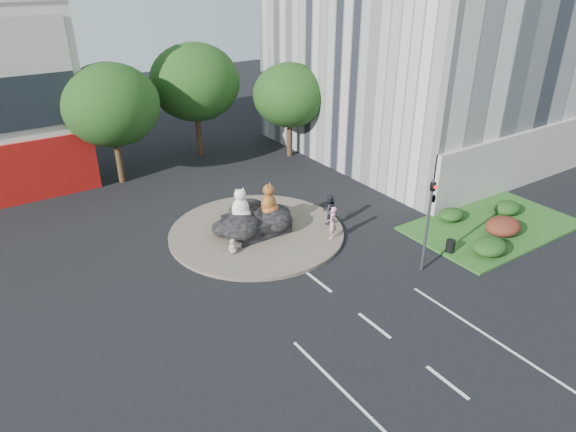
% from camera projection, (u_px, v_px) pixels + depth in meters
% --- Properties ---
extents(ground, '(120.00, 120.00, 0.00)m').
position_uv_depth(ground, '(374.00, 326.00, 22.12)').
color(ground, black).
rests_on(ground, ground).
extents(roundabout_island, '(10.00, 10.00, 0.20)m').
position_uv_depth(roundabout_island, '(257.00, 232.00, 29.52)').
color(roundabout_island, brown).
rests_on(roundabout_island, ground).
extents(rock_plinth, '(3.20, 2.60, 0.90)m').
position_uv_depth(rock_plinth, '(256.00, 224.00, 29.27)').
color(rock_plinth, black).
rests_on(rock_plinth, roundabout_island).
extents(grass_verge, '(10.00, 6.00, 0.12)m').
position_uv_depth(grass_verge, '(492.00, 226.00, 30.28)').
color(grass_verge, '#20511B').
rests_on(grass_verge, ground).
extents(tree_left, '(6.46, 6.46, 8.27)m').
position_uv_depth(tree_left, '(112.00, 108.00, 34.25)').
color(tree_left, '#382314').
rests_on(tree_left, ground).
extents(tree_mid, '(6.84, 6.84, 8.76)m').
position_uv_depth(tree_mid, '(196.00, 86.00, 39.07)').
color(tree_mid, '#382314').
rests_on(tree_mid, ground).
extents(tree_right, '(5.70, 5.70, 7.30)m').
position_uv_depth(tree_right, '(290.00, 98.00, 39.49)').
color(tree_right, '#382314').
rests_on(tree_right, ground).
extents(hedge_near_green, '(2.00, 1.60, 0.90)m').
position_uv_depth(hedge_near_green, '(490.00, 247.00, 27.07)').
color(hedge_near_green, '#143611').
rests_on(hedge_near_green, grass_verge).
extents(hedge_red, '(2.20, 1.76, 0.99)m').
position_uv_depth(hedge_red, '(503.00, 226.00, 29.04)').
color(hedge_red, '#461512').
rests_on(hedge_red, grass_verge).
extents(hedge_mid_green, '(1.80, 1.44, 0.81)m').
position_uv_depth(hedge_mid_green, '(507.00, 208.00, 31.43)').
color(hedge_mid_green, '#143611').
rests_on(hedge_mid_green, grass_verge).
extents(hedge_back_green, '(1.60, 1.28, 0.72)m').
position_uv_depth(hedge_back_green, '(452.00, 215.00, 30.69)').
color(hedge_back_green, '#143611').
rests_on(hedge_back_green, grass_verge).
extents(traffic_light, '(0.44, 1.24, 5.00)m').
position_uv_depth(traffic_light, '(431.00, 205.00, 24.52)').
color(traffic_light, '#595B60').
rests_on(traffic_light, ground).
extents(street_lamp, '(2.34, 0.22, 8.06)m').
position_uv_depth(street_lamp, '(445.00, 129.00, 32.40)').
color(street_lamp, '#595B60').
rests_on(street_lamp, ground).
extents(cat_white, '(1.33, 1.21, 1.91)m').
position_uv_depth(cat_white, '(240.00, 204.00, 28.37)').
color(cat_white, white).
rests_on(cat_white, rock_plinth).
extents(cat_tabby, '(1.50, 1.46, 1.90)m').
position_uv_depth(cat_tabby, '(269.00, 199.00, 28.97)').
color(cat_tabby, '#BF6227').
rests_on(cat_tabby, rock_plinth).
extents(kitten_calico, '(0.60, 0.56, 0.84)m').
position_uv_depth(kitten_calico, '(233.00, 245.00, 27.09)').
color(kitten_calico, silver).
rests_on(kitten_calico, roundabout_island).
extents(kitten_white, '(0.63, 0.59, 0.83)m').
position_uv_depth(kitten_white, '(282.00, 220.00, 29.71)').
color(kitten_white, white).
rests_on(kitten_white, roundabout_island).
extents(pedestrian_pink, '(0.82, 0.79, 1.89)m').
position_uv_depth(pedestrian_pink, '(332.00, 223.00, 28.31)').
color(pedestrian_pink, pink).
rests_on(pedestrian_pink, roundabout_island).
extents(pedestrian_dark, '(0.94, 0.77, 1.81)m').
position_uv_depth(pedestrian_dark, '(329.00, 210.00, 29.88)').
color(pedestrian_dark, '#22212A').
rests_on(pedestrian_dark, roundabout_island).
extents(litter_bin, '(0.52, 0.52, 0.68)m').
position_uv_depth(litter_bin, '(450.00, 246.00, 27.37)').
color(litter_bin, black).
rests_on(litter_bin, grass_verge).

